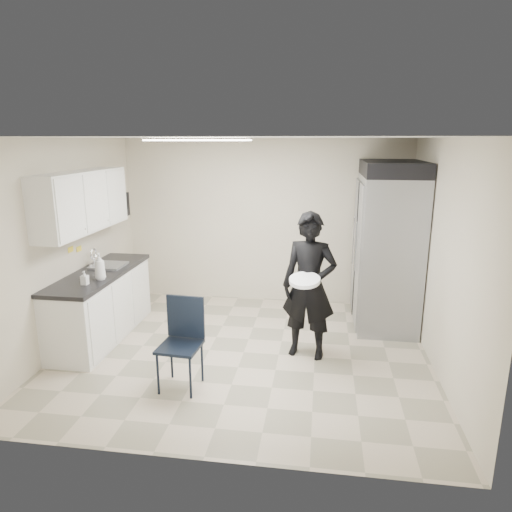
% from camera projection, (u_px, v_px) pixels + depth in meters
% --- Properties ---
extents(floor, '(4.50, 4.50, 0.00)m').
position_uv_depth(floor, '(244.00, 352.00, 5.69)').
color(floor, '#B8A890').
rests_on(floor, ground).
extents(ceiling, '(4.50, 4.50, 0.00)m').
position_uv_depth(ceiling, '(242.00, 137.00, 5.04)').
color(ceiling, silver).
rests_on(ceiling, back_wall).
extents(back_wall, '(4.50, 0.00, 4.50)m').
position_uv_depth(back_wall, '(264.00, 222.00, 7.28)').
color(back_wall, beige).
rests_on(back_wall, floor).
extents(left_wall, '(0.00, 4.00, 4.00)m').
position_uv_depth(left_wall, '(65.00, 245.00, 5.68)').
color(left_wall, beige).
rests_on(left_wall, floor).
extents(right_wall, '(0.00, 4.00, 4.00)m').
position_uv_depth(right_wall, '(443.00, 258.00, 5.05)').
color(right_wall, beige).
rests_on(right_wall, floor).
extents(ceiling_panel, '(1.20, 0.60, 0.02)m').
position_uv_depth(ceiling_panel, '(199.00, 140.00, 5.52)').
color(ceiling_panel, white).
rests_on(ceiling_panel, ceiling).
extents(lower_counter, '(0.60, 1.90, 0.86)m').
position_uv_depth(lower_counter, '(101.00, 306.00, 6.05)').
color(lower_counter, silver).
rests_on(lower_counter, floor).
extents(countertop, '(0.64, 1.95, 0.05)m').
position_uv_depth(countertop, '(98.00, 273.00, 5.93)').
color(countertop, black).
rests_on(countertop, lower_counter).
extents(sink, '(0.42, 0.40, 0.14)m').
position_uv_depth(sink, '(109.00, 269.00, 6.17)').
color(sink, gray).
rests_on(sink, countertop).
extents(faucet, '(0.02, 0.02, 0.24)m').
position_uv_depth(faucet, '(94.00, 258.00, 6.16)').
color(faucet, silver).
rests_on(faucet, countertop).
extents(upper_cabinets, '(0.35, 1.80, 0.75)m').
position_uv_depth(upper_cabinets, '(83.00, 201.00, 5.72)').
color(upper_cabinets, silver).
rests_on(upper_cabinets, left_wall).
extents(towel_dispenser, '(0.22, 0.30, 0.35)m').
position_uv_depth(towel_dispenser, '(119.00, 205.00, 6.88)').
color(towel_dispenser, black).
rests_on(towel_dispenser, left_wall).
extents(notice_sticker_left, '(0.00, 0.12, 0.07)m').
position_uv_depth(notice_sticker_left, '(71.00, 250.00, 5.79)').
color(notice_sticker_left, yellow).
rests_on(notice_sticker_left, left_wall).
extents(notice_sticker_right, '(0.00, 0.12, 0.07)m').
position_uv_depth(notice_sticker_right, '(79.00, 249.00, 6.00)').
color(notice_sticker_right, yellow).
rests_on(notice_sticker_right, left_wall).
extents(commercial_fridge, '(0.80, 1.35, 2.10)m').
position_uv_depth(commercial_fridge, '(387.00, 252.00, 6.40)').
color(commercial_fridge, gray).
rests_on(commercial_fridge, floor).
extents(fridge_compressor, '(0.80, 1.35, 0.20)m').
position_uv_depth(fridge_compressor, '(393.00, 168.00, 6.11)').
color(fridge_compressor, black).
rests_on(fridge_compressor, commercial_fridge).
extents(folding_chair, '(0.45, 0.45, 0.94)m').
position_uv_depth(folding_chair, '(180.00, 347.00, 4.77)').
color(folding_chair, black).
rests_on(folding_chair, floor).
extents(man_tuxedo, '(0.72, 0.55, 1.77)m').
position_uv_depth(man_tuxedo, '(309.00, 286.00, 5.42)').
color(man_tuxedo, black).
rests_on(man_tuxedo, floor).
extents(bucket_lid, '(0.41, 0.41, 0.04)m').
position_uv_depth(bucket_lid, '(305.00, 280.00, 5.15)').
color(bucket_lid, white).
rests_on(bucket_lid, man_tuxedo).
extents(soap_bottle_a, '(0.17, 0.17, 0.33)m').
position_uv_depth(soap_bottle_a, '(100.00, 266.00, 5.55)').
color(soap_bottle_a, white).
rests_on(soap_bottle_a, countertop).
extents(soap_bottle_b, '(0.08, 0.08, 0.17)m').
position_uv_depth(soap_bottle_b, '(85.00, 278.00, 5.38)').
color(soap_bottle_b, silver).
rests_on(soap_bottle_b, countertop).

